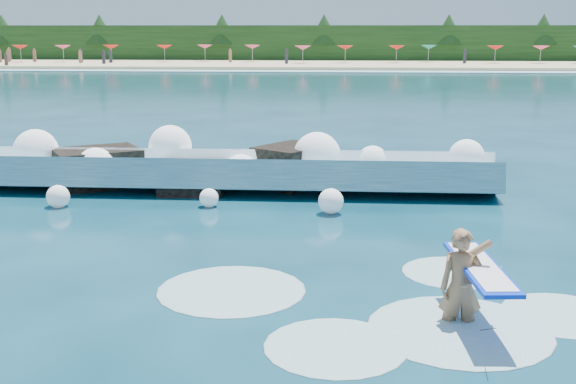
% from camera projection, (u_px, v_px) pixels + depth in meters
% --- Properties ---
extents(ground, '(200.00, 200.00, 0.00)m').
position_uv_depth(ground, '(200.00, 277.00, 13.37)').
color(ground, '#072D3C').
rests_on(ground, ground).
extents(beach, '(140.00, 20.00, 0.40)m').
position_uv_depth(beach, '(320.00, 65.00, 89.21)').
color(beach, tan).
rests_on(beach, ground).
extents(wet_band, '(140.00, 5.00, 0.08)m').
position_uv_depth(wet_band, '(317.00, 71.00, 78.55)').
color(wet_band, silver).
rests_on(wet_band, ground).
extents(treeline, '(140.00, 4.00, 5.00)m').
position_uv_depth(treeline, '(322.00, 44.00, 98.43)').
color(treeline, black).
rests_on(treeline, ground).
extents(breaking_wave, '(16.43, 2.63, 1.42)m').
position_uv_depth(breaking_wave, '(205.00, 172.00, 20.74)').
color(breaking_wave, teal).
rests_on(breaking_wave, ground).
extents(rock_cluster, '(8.38, 3.15, 1.38)m').
position_uv_depth(rock_cluster, '(185.00, 172.00, 20.98)').
color(rock_cluster, black).
rests_on(rock_cluster, ground).
extents(surfer_with_board, '(1.01, 2.99, 1.85)m').
position_uv_depth(surfer_with_board, '(465.00, 283.00, 11.09)').
color(surfer_with_board, '#966846').
rests_on(surfer_with_board, ground).
extents(wave_spray, '(15.47, 4.28, 1.77)m').
position_uv_depth(wave_spray, '(190.00, 159.00, 20.68)').
color(wave_spray, white).
rests_on(wave_spray, ground).
extents(surf_foam, '(8.94, 5.47, 0.14)m').
position_uv_depth(surf_foam, '(397.00, 313.00, 11.71)').
color(surf_foam, silver).
rests_on(surf_foam, ground).
extents(beach_umbrellas, '(111.56, 6.74, 0.50)m').
position_uv_depth(beach_umbrellas, '(319.00, 47.00, 90.61)').
color(beach_umbrellas, '#E14269').
rests_on(beach_umbrellas, ground).
extents(beachgoers, '(96.02, 14.04, 1.93)m').
position_uv_depth(beachgoers, '(413.00, 59.00, 84.53)').
color(beachgoers, '#3F332D').
rests_on(beachgoers, ground).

